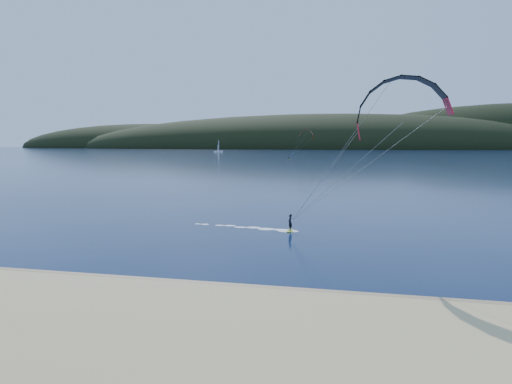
% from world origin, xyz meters
% --- Properties ---
extents(ground, '(1800.00, 1800.00, 0.00)m').
position_xyz_m(ground, '(0.00, 0.00, 0.00)').
color(ground, '#061232').
rests_on(ground, ground).
extents(wet_sand, '(220.00, 2.50, 0.10)m').
position_xyz_m(wet_sand, '(0.00, 4.50, 0.05)').
color(wet_sand, olive).
rests_on(wet_sand, ground).
extents(headland, '(1200.00, 310.00, 140.00)m').
position_xyz_m(headland, '(0.63, 745.28, 0.00)').
color(headland, black).
rests_on(headland, ground).
extents(kitesurfer_near, '(23.53, 9.56, 13.93)m').
position_xyz_m(kitesurfer_near, '(11.72, 16.16, 9.27)').
color(kitesurfer_near, '#C0D318').
rests_on(kitesurfer_near, ground).
extents(kitesurfer_far, '(13.38, 5.63, 14.90)m').
position_xyz_m(kitesurfer_far, '(-15.20, 204.29, 11.41)').
color(kitesurfer_far, '#C0D318').
rests_on(kitesurfer_far, ground).
extents(sailboat, '(8.75, 5.59, 12.38)m').
position_xyz_m(sailboat, '(-120.06, 398.36, 0.91)').
color(sailboat, white).
rests_on(sailboat, ground).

